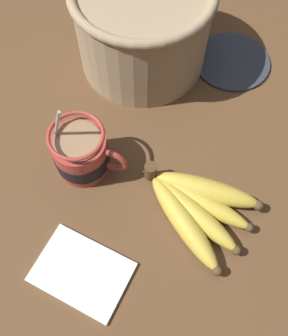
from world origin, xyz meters
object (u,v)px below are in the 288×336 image
object	(u,v)px
banana_bunch	(197,206)
small_plate	(232,61)
coffee_mug	(82,153)
woven_basket	(143,25)

from	to	relation	value
banana_bunch	small_plate	distance (cm)	31.51
coffee_mug	woven_basket	distance (cm)	25.33
banana_bunch	woven_basket	distance (cm)	32.72
woven_basket	small_plate	size ratio (longest dim) A/B	1.67
banana_bunch	small_plate	xyz separation A→B (cm)	(-1.25, 31.45, -1.38)
coffee_mug	woven_basket	world-z (taller)	woven_basket
coffee_mug	small_plate	bearing A→B (deg)	58.58
coffee_mug	woven_basket	bearing A→B (deg)	86.13
small_plate	banana_bunch	bearing A→B (deg)	-87.72
woven_basket	coffee_mug	bearing A→B (deg)	-93.87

